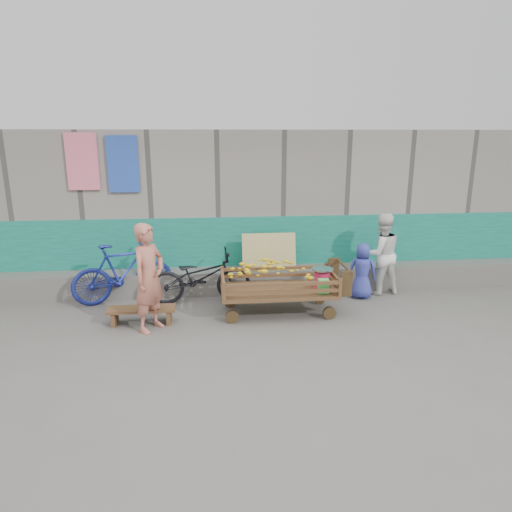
{
  "coord_description": "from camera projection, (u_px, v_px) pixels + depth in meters",
  "views": [
    {
      "loc": [
        -0.79,
        -5.92,
        2.9
      ],
      "look_at": [
        -0.05,
        1.2,
        1.0
      ],
      "focal_mm": 32.0,
      "sensor_mm": 36.0,
      "label": 1
    }
  ],
  "objects": [
    {
      "name": "bicycle_blue",
      "position": [
        123.0,
        273.0,
        8.11
      ],
      "size": [
        1.84,
        1.1,
        1.07
      ],
      "primitive_type": "imported",
      "rotation": [
        0.0,
        0.0,
        1.93
      ],
      "color": "navy",
      "rests_on": "ground"
    },
    {
      "name": "banana_cart",
      "position": [
        276.0,
        279.0,
        7.53
      ],
      "size": [
        2.08,
        0.95,
        0.89
      ],
      "color": "#51341B",
      "rests_on": "ground"
    },
    {
      "name": "bench",
      "position": [
        142.0,
        312.0,
        7.21
      ],
      "size": [
        1.06,
        0.32,
        0.27
      ],
      "color": "#51341B",
      "rests_on": "ground"
    },
    {
      "name": "woman",
      "position": [
        381.0,
        254.0,
        8.47
      ],
      "size": [
        0.8,
        0.66,
        1.53
      ],
      "primitive_type": "imported",
      "rotation": [
        0.0,
        0.0,
        3.26
      ],
      "color": "white",
      "rests_on": "ground"
    },
    {
      "name": "ground",
      "position": [
        268.0,
        345.0,
        6.52
      ],
      "size": [
        80.0,
        80.0,
        0.0
      ],
      "primitive_type": "plane",
      "color": "#5E5A56",
      "rests_on": "ground"
    },
    {
      "name": "building_wall",
      "position": [
        245.0,
        202.0,
        10.03
      ],
      "size": [
        12.0,
        3.5,
        3.0
      ],
      "color": "gray",
      "rests_on": "ground"
    },
    {
      "name": "bicycle_dark",
      "position": [
        200.0,
        277.0,
        8.08
      ],
      "size": [
        1.84,
        0.77,
        0.94
      ],
      "primitive_type": "imported",
      "rotation": [
        0.0,
        0.0,
        1.65
      ],
      "color": "black",
      "rests_on": "ground"
    },
    {
      "name": "vendor_man",
      "position": [
        149.0,
        278.0,
        6.83
      ],
      "size": [
        0.67,
        0.73,
        1.66
      ],
      "primitive_type": "imported",
      "rotation": [
        0.0,
        0.0,
        0.99
      ],
      "color": "#BD6C57",
      "rests_on": "ground"
    },
    {
      "name": "child",
      "position": [
        362.0,
        271.0,
        8.28
      ],
      "size": [
        0.57,
        0.44,
        1.03
      ],
      "primitive_type": "imported",
      "rotation": [
        0.0,
        0.0,
        2.88
      ],
      "color": "#353FA6",
      "rests_on": "ground"
    }
  ]
}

